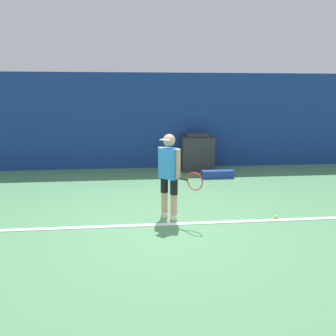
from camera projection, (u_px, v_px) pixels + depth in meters
ground_plane at (165, 226)px, 5.68m from camera, size 24.00×24.00×0.00m
back_wall at (151, 121)px, 9.96m from camera, size 24.00×0.10×2.87m
court_baseline at (165, 224)px, 5.73m from camera, size 21.60×0.10×0.01m
tennis_player at (170, 173)px, 5.89m from camera, size 0.72×0.69×1.55m
tennis_ball at (276, 217)px, 6.00m from camera, size 0.07×0.07×0.07m
covered_chair at (197, 153)px, 9.84m from camera, size 0.94×0.72×1.11m
equipment_bag at (217, 174)px, 8.97m from camera, size 0.87×0.26×0.21m
water_bottle at (174, 168)px, 9.68m from camera, size 0.08×0.08×0.25m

